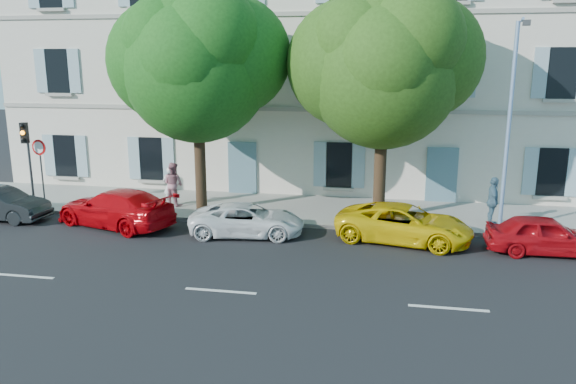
% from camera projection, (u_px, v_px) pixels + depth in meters
% --- Properties ---
extents(ground, '(90.00, 90.00, 0.00)m').
position_uv_depth(ground, '(255.00, 244.00, 19.09)').
color(ground, black).
extents(sidewalk, '(36.00, 4.50, 0.15)m').
position_uv_depth(sidewalk, '(281.00, 209.00, 23.33)').
color(sidewalk, '#A09E96').
rests_on(sidewalk, ground).
extents(kerb, '(36.00, 0.16, 0.16)m').
position_uv_depth(kerb, '(270.00, 223.00, 21.25)').
color(kerb, '#9E998E').
rests_on(kerb, ground).
extents(building, '(28.00, 7.00, 12.00)m').
position_uv_depth(building, '(303.00, 62.00, 27.45)').
color(building, beige).
rests_on(building, ground).
extents(car_dark_sedan, '(3.90, 1.54, 1.26)m').
position_uv_depth(car_dark_sedan, '(0.00, 204.00, 21.87)').
color(car_dark_sedan, black).
rests_on(car_dark_sedan, ground).
extents(car_red_coupe, '(5.23, 3.40, 1.41)m').
position_uv_depth(car_red_coupe, '(116.00, 208.00, 21.03)').
color(car_red_coupe, '#BF050C').
rests_on(car_red_coupe, ground).
extents(car_white_coupe, '(4.27, 2.35, 1.13)m').
position_uv_depth(car_white_coupe, '(247.00, 220.00, 19.98)').
color(car_white_coupe, white).
rests_on(car_white_coupe, ground).
extents(car_yellow_supercar, '(4.96, 3.02, 1.29)m').
position_uv_depth(car_yellow_supercar, '(404.00, 224.00, 19.25)').
color(car_yellow_supercar, '#E6BE09').
rests_on(car_yellow_supercar, ground).
extents(car_red_hatchback, '(3.71, 1.56, 1.25)m').
position_uv_depth(car_red_hatchback, '(545.00, 235.00, 18.06)').
color(car_red_hatchback, '#AB0A11').
rests_on(car_red_hatchback, ground).
extents(tree_left, '(5.62, 5.62, 8.71)m').
position_uv_depth(tree_left, '(197.00, 69.00, 21.36)').
color(tree_left, '#3A2819').
rests_on(tree_left, sidewalk).
extents(tree_right, '(5.57, 5.57, 8.59)m').
position_uv_depth(tree_right, '(384.00, 73.00, 20.32)').
color(tree_right, '#3A2819').
rests_on(tree_right, sidewalk).
extents(traffic_light, '(0.30, 0.40, 3.52)m').
position_uv_depth(traffic_light, '(27.00, 147.00, 22.62)').
color(traffic_light, '#383A3D').
rests_on(traffic_light, sidewalk).
extents(road_sign, '(0.65, 0.13, 2.80)m').
position_uv_depth(road_sign, '(40.00, 158.00, 23.01)').
color(road_sign, '#383A3D').
rests_on(road_sign, sidewalk).
extents(street_lamp, '(0.30, 1.56, 7.27)m').
position_uv_depth(street_lamp, '(511.00, 116.00, 19.03)').
color(street_lamp, '#7293BF').
rests_on(street_lamp, sidewalk).
extents(pedestrian_a, '(0.68, 0.53, 1.64)m').
position_uv_depth(pedestrian_a, '(170.00, 186.00, 23.47)').
color(pedestrian_a, white).
rests_on(pedestrian_a, sidewalk).
extents(pedestrian_b, '(1.08, 0.98, 1.82)m').
position_uv_depth(pedestrian_b, '(173.00, 184.00, 23.42)').
color(pedestrian_b, '#B0707E').
rests_on(pedestrian_b, sidewalk).
extents(pedestrian_c, '(0.46, 1.07, 1.82)m').
position_uv_depth(pedestrian_c, '(493.00, 201.00, 20.55)').
color(pedestrian_c, slate).
rests_on(pedestrian_c, sidewalk).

